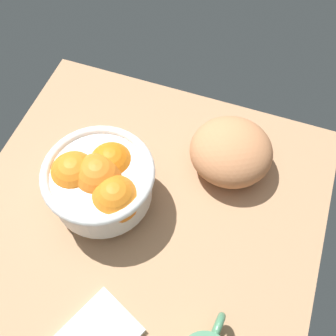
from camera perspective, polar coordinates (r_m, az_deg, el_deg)
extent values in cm
cube|color=tan|center=(76.47, -4.45, -9.57)|extent=(69.32, 63.39, 3.00)
cylinder|color=white|center=(77.63, -8.68, -3.82)|extent=(9.46, 9.46, 2.37)
cylinder|color=white|center=(73.43, -9.17, -2.11)|extent=(17.66, 17.66, 7.25)
torus|color=white|center=(70.32, -9.57, -0.68)|extent=(19.26, 19.26, 1.60)
sphere|color=orange|center=(73.00, -12.59, -0.94)|extent=(8.29, 8.29, 8.29)
sphere|color=orange|center=(69.60, -7.17, -4.26)|extent=(8.22, 8.22, 8.22)
sphere|color=orange|center=(73.02, -7.65, 0.46)|extent=(7.93, 7.93, 7.93)
sphere|color=orange|center=(71.79, -9.37, -1.37)|extent=(8.81, 8.81, 8.81)
sphere|color=orange|center=(71.88, -9.36, -1.41)|extent=(8.20, 8.20, 8.20)
ellipsoid|color=tan|center=(78.32, 8.59, 2.24)|extent=(17.37, 17.74, 9.45)
torus|color=#49845E|center=(67.06, 6.61, -21.07)|extent=(5.56, 1.76, 5.47)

